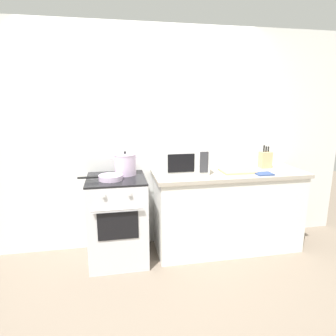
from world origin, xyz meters
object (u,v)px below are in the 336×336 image
at_px(microwave, 183,159).
at_px(knife_block, 265,160).
at_px(stock_pot, 125,164).
at_px(oven_mitt, 264,174).
at_px(stove, 118,219).
at_px(cutting_board, 237,171).
at_px(frying_pan, 110,177).

distance_m(microwave, knife_block, 1.02).
relative_size(stock_pot, oven_mitt, 1.77).
height_order(stock_pot, knife_block, knife_block).
relative_size(stock_pot, knife_block, 1.18).
relative_size(stove, knife_block, 3.41).
height_order(stove, microwave, microwave).
bearing_deg(stove, cutting_board, 0.05).
bearing_deg(cutting_board, knife_block, 18.77).
relative_size(frying_pan, cutting_board, 1.23).
relative_size(microwave, oven_mitt, 2.78).
relative_size(frying_pan, microwave, 0.88).
xyz_separation_m(frying_pan, knife_block, (1.80, 0.21, 0.07)).
height_order(stock_pot, frying_pan, stock_pot).
height_order(microwave, oven_mitt, microwave).
xyz_separation_m(stove, frying_pan, (-0.06, -0.07, 0.48)).
bearing_deg(microwave, stove, -173.77).
bearing_deg(stove, stock_pot, 48.76).
distance_m(stove, frying_pan, 0.49).
bearing_deg(microwave, knife_block, 3.47).
bearing_deg(knife_block, microwave, -176.53).
bearing_deg(cutting_board, stove, -179.95).
bearing_deg(oven_mitt, cutting_board, 145.85).
xyz_separation_m(microwave, cutting_board, (0.61, -0.08, -0.14)).
bearing_deg(stove, frying_pan, -131.24).
relative_size(stock_pot, cutting_board, 0.89).
distance_m(frying_pan, microwave, 0.81).
height_order(knife_block, oven_mitt, knife_block).
bearing_deg(oven_mitt, microwave, 164.26).
distance_m(microwave, cutting_board, 0.63).
height_order(stove, stock_pot, stock_pot).
relative_size(stove, frying_pan, 2.08).
xyz_separation_m(stove, microwave, (0.72, 0.08, 0.61)).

